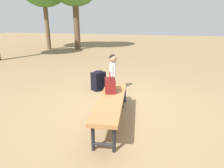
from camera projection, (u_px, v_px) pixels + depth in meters
name	position (u px, v px, depth m)	size (l,w,h in m)	color
ground_plane	(116.00, 108.00, 3.94)	(40.00, 40.00, 0.00)	#8C704C
park_bench	(111.00, 103.00, 3.18)	(1.64, 0.60, 0.45)	#9E6B3D
handbag	(110.00, 85.00, 3.49)	(0.36, 0.27, 0.37)	maroon
child_standing	(113.00, 67.00, 4.65)	(0.25, 0.19, 0.91)	#E5B2C6
backpack_large	(98.00, 80.00, 4.87)	(0.38, 0.36, 0.52)	black
backpack_small	(120.00, 94.00, 4.18)	(0.23, 0.24, 0.33)	#191E4C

